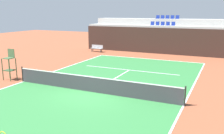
% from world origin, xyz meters
% --- Properties ---
extents(ground_plane, '(80.00, 80.00, 0.00)m').
position_xyz_m(ground_plane, '(0.00, 0.00, 0.00)').
color(ground_plane, brown).
extents(court_surface, '(11.00, 24.00, 0.01)m').
position_xyz_m(court_surface, '(0.00, 0.00, 0.01)').
color(court_surface, '#2D7238').
rests_on(court_surface, ground_plane).
extents(baseline_far, '(11.00, 0.10, 0.00)m').
position_xyz_m(baseline_far, '(0.00, 11.95, 0.01)').
color(baseline_far, white).
rests_on(baseline_far, court_surface).
extents(sideline_left, '(0.10, 24.00, 0.00)m').
position_xyz_m(sideline_left, '(-5.45, 0.00, 0.01)').
color(sideline_left, white).
rests_on(sideline_left, court_surface).
extents(sideline_right, '(0.10, 24.00, 0.00)m').
position_xyz_m(sideline_right, '(5.45, 0.00, 0.01)').
color(sideline_right, white).
rests_on(sideline_right, court_surface).
extents(service_line_far, '(8.26, 0.10, 0.00)m').
position_xyz_m(service_line_far, '(0.00, 6.40, 0.01)').
color(service_line_far, white).
rests_on(service_line_far, court_surface).
extents(centre_service_line, '(0.10, 6.40, 0.00)m').
position_xyz_m(centre_service_line, '(0.00, 3.20, 0.01)').
color(centre_service_line, white).
rests_on(centre_service_line, court_surface).
extents(back_wall, '(18.61, 0.30, 2.98)m').
position_xyz_m(back_wall, '(0.00, 15.77, 1.49)').
color(back_wall, black).
rests_on(back_wall, ground_plane).
extents(stands_tier_lower, '(18.61, 2.40, 3.19)m').
position_xyz_m(stands_tier_lower, '(0.00, 17.12, 1.60)').
color(stands_tier_lower, '#9E9E99').
rests_on(stands_tier_lower, ground_plane).
extents(stands_tier_upper, '(18.61, 2.40, 3.91)m').
position_xyz_m(stands_tier_upper, '(0.00, 19.52, 1.95)').
color(stands_tier_upper, '#9E9E99').
rests_on(stands_tier_upper, ground_plane).
extents(seating_row_lower, '(2.95, 0.44, 0.44)m').
position_xyz_m(seating_row_lower, '(0.00, 17.22, 3.32)').
color(seating_row_lower, navy).
rests_on(seating_row_lower, stands_tier_lower).
extents(seating_row_upper, '(2.95, 0.44, 0.44)m').
position_xyz_m(seating_row_upper, '(0.00, 19.62, 4.03)').
color(seating_row_upper, navy).
rests_on(seating_row_upper, stands_tier_upper).
extents(tennis_net, '(11.08, 0.08, 1.07)m').
position_xyz_m(tennis_net, '(0.00, 0.00, 0.51)').
color(tennis_net, black).
rests_on(tennis_net, court_surface).
extents(umpire_chair, '(0.76, 0.66, 2.20)m').
position_xyz_m(umpire_chair, '(-6.70, 0.06, 1.19)').
color(umpire_chair, '#334C2D').
rests_on(umpire_chair, ground_plane).
extents(player_bench, '(1.50, 0.40, 0.85)m').
position_xyz_m(player_bench, '(-7.06, 13.79, 0.51)').
color(player_bench, '#99999E').
rests_on(player_bench, ground_plane).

